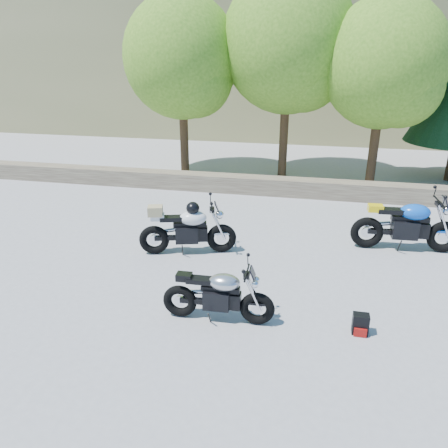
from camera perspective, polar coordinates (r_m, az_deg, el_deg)
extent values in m
plane|color=gray|center=(8.19, -2.85, -7.31)|extent=(90.00, 90.00, 0.00)
cube|color=brown|center=(13.10, 3.28, 5.17)|extent=(22.00, 0.55, 0.50)
cylinder|color=#382314|center=(14.98, -5.26, 12.18)|extent=(0.28, 0.28, 3.02)
sphere|color=#3B7119|center=(14.78, -5.58, 20.88)|extent=(3.67, 3.67, 3.67)
sphere|color=#3B7119|center=(14.37, -3.85, 18.32)|extent=(2.38, 2.38, 2.38)
cylinder|color=#382314|center=(14.73, 7.86, 12.57)|extent=(0.28, 0.28, 3.36)
sphere|color=#3B7119|center=(14.55, 8.41, 22.40)|extent=(4.08, 4.08, 4.08)
sphere|color=#3B7119|center=(14.23, 10.27, 19.42)|extent=(2.64, 2.64, 2.64)
cylinder|color=#382314|center=(14.24, 19.08, 10.37)|extent=(0.28, 0.28, 2.91)
sphere|color=#3B7119|center=(14.02, 20.23, 19.12)|extent=(3.54, 3.54, 3.54)
sphere|color=#3B7119|center=(13.82, 22.16, 16.24)|extent=(2.29, 2.29, 2.29)
torus|color=black|center=(6.87, 4.35, -10.95)|extent=(0.55, 0.16, 0.55)
torus|color=black|center=(7.07, -5.78, -9.98)|extent=(0.55, 0.16, 0.55)
cylinder|color=silver|center=(6.87, 4.35, -10.95)|extent=(0.19, 0.04, 0.19)
cylinder|color=silver|center=(7.07, -5.78, -9.98)|extent=(0.19, 0.04, 0.19)
cube|color=black|center=(6.89, -0.95, -9.76)|extent=(0.42, 0.27, 0.31)
cube|color=black|center=(6.78, -0.45, -8.45)|extent=(0.60, 0.16, 0.09)
ellipsoid|color=#AFAFB4|center=(6.71, 0.05, -7.61)|extent=(0.50, 0.35, 0.26)
cube|color=black|center=(6.78, -3.11, -7.33)|extent=(0.43, 0.20, 0.08)
cube|color=black|center=(6.82, -5.23, -6.87)|extent=(0.25, 0.18, 0.11)
cylinder|color=black|center=(6.58, 3.00, -6.36)|extent=(0.05, 0.57, 0.03)
sphere|color=silver|center=(6.63, 4.16, -7.56)|extent=(0.15, 0.15, 0.15)
torus|color=black|center=(9.15, -0.32, -1.86)|extent=(0.64, 0.32, 0.62)
torus|color=black|center=(9.19, -9.10, -2.06)|extent=(0.64, 0.32, 0.62)
cylinder|color=silver|center=(9.15, -0.32, -1.86)|extent=(0.22, 0.10, 0.21)
cylinder|color=silver|center=(9.19, -9.10, -2.06)|extent=(0.22, 0.10, 0.21)
cube|color=black|center=(9.10, -4.86, -1.29)|extent=(0.53, 0.41, 0.35)
cube|color=black|center=(9.01, -4.47, -0.03)|extent=(0.70, 0.33, 0.10)
ellipsoid|color=silver|center=(8.96, -4.06, 0.79)|extent=(0.64, 0.52, 0.30)
cube|color=black|center=(8.98, -6.80, 0.73)|extent=(0.53, 0.34, 0.09)
cube|color=silver|center=(8.99, -8.67, 0.91)|extent=(0.32, 0.26, 0.13)
cylinder|color=black|center=(8.89, -1.59, 2.20)|extent=(0.20, 0.63, 0.03)
sphere|color=silver|center=(8.95, -0.58, 1.22)|extent=(0.18, 0.18, 0.18)
ellipsoid|color=black|center=(8.89, -4.10, 2.08)|extent=(0.34, 0.35, 0.26)
cube|color=#958456|center=(8.94, -8.97, 1.72)|extent=(0.35, 0.32, 0.20)
torus|color=black|center=(10.23, 26.75, -1.51)|extent=(0.70, 0.21, 0.69)
torus|color=black|center=(9.84, 18.15, -1.06)|extent=(0.70, 0.21, 0.69)
cylinder|color=silver|center=(10.23, 26.75, -1.51)|extent=(0.24, 0.06, 0.24)
cylinder|color=silver|center=(9.84, 18.15, -1.06)|extent=(0.24, 0.06, 0.24)
cube|color=black|center=(9.95, 22.52, -0.60)|extent=(0.54, 0.35, 0.39)
cube|color=black|center=(9.89, 23.14, 0.65)|extent=(0.76, 0.22, 0.11)
ellipsoid|color=#0C4AB9|center=(9.86, 23.69, 1.45)|extent=(0.64, 0.45, 0.33)
cube|color=black|center=(9.74, 21.00, 1.62)|extent=(0.55, 0.27, 0.10)
cube|color=yellow|center=(9.66, 19.17, 1.98)|extent=(0.31, 0.23, 0.14)
cylinder|color=black|center=(9.91, 26.31, 2.63)|extent=(0.08, 0.71, 0.03)
sphere|color=silver|center=(10.02, 27.08, 1.57)|extent=(0.19, 0.19, 0.19)
cube|color=black|center=(7.01, 17.39, -12.34)|extent=(0.24, 0.17, 0.32)
cube|color=maroon|center=(6.98, 17.37, -13.41)|extent=(0.19, 0.03, 0.14)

